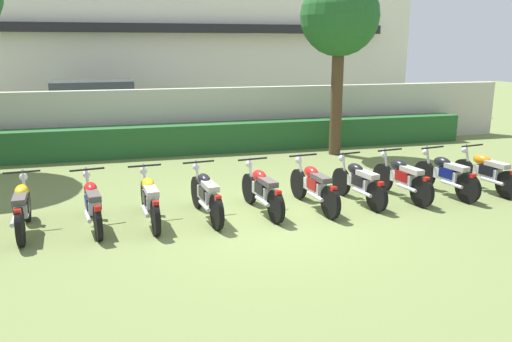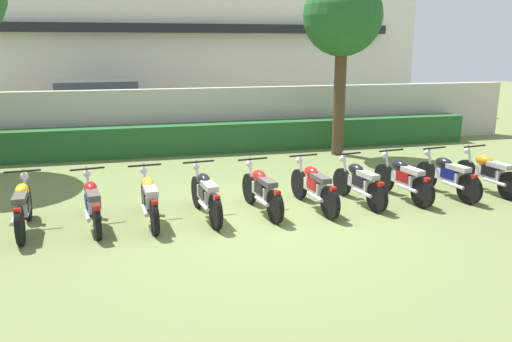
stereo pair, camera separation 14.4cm
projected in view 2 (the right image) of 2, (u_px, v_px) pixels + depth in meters
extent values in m
plane|color=olive|center=(267.00, 221.00, 9.14)|extent=(60.00, 60.00, 0.00)
cube|color=silver|center=(175.00, 38.00, 23.85)|extent=(21.55, 6.00, 6.83)
cube|color=black|center=(182.00, 28.00, 20.71)|extent=(18.11, 0.50, 0.36)
cube|color=#BCB7A8|center=(207.00, 118.00, 15.44)|extent=(20.48, 0.30, 1.83)
cube|color=#235628|center=(211.00, 138.00, 14.90)|extent=(16.38, 0.70, 0.86)
cube|color=#9EA3A8|center=(105.00, 114.00, 17.84)|extent=(4.60, 2.11, 1.00)
cube|color=#2D333D|center=(97.00, 90.00, 17.58)|extent=(2.79, 1.85, 0.65)
cylinder|color=black|center=(148.00, 119.00, 19.25)|extent=(0.69, 0.26, 0.68)
cylinder|color=black|center=(153.00, 127.00, 17.53)|extent=(0.69, 0.26, 0.68)
cylinder|color=black|center=(60.00, 123.00, 18.33)|extent=(0.69, 0.26, 0.68)
cylinder|color=black|center=(56.00, 131.00, 16.62)|extent=(0.69, 0.26, 0.68)
cylinder|color=#4C3823|center=(339.00, 101.00, 14.35)|extent=(0.33, 0.33, 3.10)
sphere|color=#235B28|center=(343.00, 16.00, 13.80)|extent=(2.17, 2.17, 2.17)
cylinder|color=black|center=(27.00, 203.00, 9.14)|extent=(0.14, 0.63, 0.62)
cylinder|color=black|center=(20.00, 226.00, 7.99)|extent=(0.14, 0.63, 0.62)
cube|color=silver|center=(23.00, 206.00, 8.48)|extent=(0.25, 0.61, 0.22)
ellipsoid|color=yellow|center=(22.00, 190.00, 8.58)|extent=(0.25, 0.46, 0.22)
cube|color=#4C4742|center=(20.00, 198.00, 8.22)|extent=(0.24, 0.53, 0.10)
cube|color=red|center=(17.00, 211.00, 7.83)|extent=(0.11, 0.09, 0.08)
cylinder|color=silver|center=(25.00, 187.00, 8.98)|extent=(0.07, 0.23, 0.65)
cylinder|color=black|center=(22.00, 171.00, 8.82)|extent=(0.60, 0.08, 0.04)
sphere|color=silver|center=(24.00, 176.00, 9.04)|extent=(0.14, 0.14, 0.14)
cylinder|color=silver|center=(14.00, 219.00, 8.25)|extent=(0.11, 0.55, 0.07)
cube|color=black|center=(22.00, 204.00, 8.43)|extent=(0.27, 0.38, 0.20)
cylinder|color=black|center=(89.00, 200.00, 9.41)|extent=(0.18, 0.57, 0.56)
cylinder|color=black|center=(97.00, 223.00, 8.22)|extent=(0.18, 0.57, 0.56)
cube|color=silver|center=(93.00, 203.00, 8.74)|extent=(0.29, 0.62, 0.22)
ellipsoid|color=red|center=(91.00, 188.00, 8.83)|extent=(0.29, 0.47, 0.22)
cube|color=#4C4742|center=(93.00, 195.00, 8.48)|extent=(0.28, 0.54, 0.10)
cube|color=red|center=(97.00, 208.00, 8.07)|extent=(0.11, 0.09, 0.08)
cylinder|color=silver|center=(88.00, 185.00, 9.26)|extent=(0.08, 0.23, 0.65)
cylinder|color=black|center=(87.00, 169.00, 9.10)|extent=(0.60, 0.13, 0.04)
sphere|color=silver|center=(87.00, 174.00, 9.31)|extent=(0.14, 0.14, 0.14)
cylinder|color=silver|center=(87.00, 216.00, 8.50)|extent=(0.15, 0.55, 0.07)
cube|color=navy|center=(93.00, 201.00, 8.68)|extent=(0.29, 0.39, 0.20)
cylinder|color=black|center=(145.00, 196.00, 9.62)|extent=(0.14, 0.60, 0.59)
cylinder|color=black|center=(155.00, 217.00, 8.43)|extent=(0.14, 0.60, 0.59)
cube|color=silver|center=(150.00, 199.00, 8.94)|extent=(0.25, 0.61, 0.22)
ellipsoid|color=yellow|center=(148.00, 184.00, 9.04)|extent=(0.25, 0.46, 0.22)
cube|color=#B2ADA3|center=(151.00, 191.00, 8.68)|extent=(0.24, 0.53, 0.10)
cube|color=red|center=(155.00, 203.00, 8.27)|extent=(0.11, 0.09, 0.08)
cylinder|color=silver|center=(145.00, 181.00, 9.46)|extent=(0.07, 0.23, 0.65)
cylinder|color=black|center=(145.00, 165.00, 9.30)|extent=(0.60, 0.08, 0.04)
sphere|color=silver|center=(144.00, 170.00, 9.52)|extent=(0.14, 0.14, 0.14)
cylinder|color=silver|center=(145.00, 211.00, 8.70)|extent=(0.11, 0.55, 0.07)
cube|color=black|center=(150.00, 197.00, 8.88)|extent=(0.27, 0.38, 0.20)
cylinder|color=black|center=(197.00, 192.00, 9.85)|extent=(0.16, 0.62, 0.62)
cylinder|color=black|center=(216.00, 212.00, 8.68)|extent=(0.16, 0.62, 0.62)
cube|color=silver|center=(206.00, 194.00, 9.18)|extent=(0.27, 0.62, 0.22)
ellipsoid|color=black|center=(204.00, 180.00, 9.28)|extent=(0.27, 0.46, 0.22)
cube|color=#B2ADA3|center=(209.00, 186.00, 8.92)|extent=(0.26, 0.54, 0.10)
cube|color=red|center=(217.00, 198.00, 8.52)|extent=(0.11, 0.09, 0.08)
cylinder|color=silver|center=(198.00, 177.00, 9.69)|extent=(0.08, 0.23, 0.65)
cylinder|color=black|center=(199.00, 162.00, 9.53)|extent=(0.60, 0.10, 0.04)
sphere|color=silver|center=(196.00, 167.00, 9.75)|extent=(0.14, 0.14, 0.14)
cylinder|color=silver|center=(204.00, 206.00, 8.95)|extent=(0.13, 0.55, 0.07)
cube|color=black|center=(207.00, 192.00, 9.12)|extent=(0.28, 0.38, 0.20)
cylinder|color=black|center=(250.00, 188.00, 10.11)|extent=(0.17, 0.61, 0.60)
cylinder|color=black|center=(275.00, 207.00, 8.98)|extent=(0.17, 0.61, 0.60)
cube|color=silver|center=(263.00, 190.00, 9.46)|extent=(0.28, 0.62, 0.22)
ellipsoid|color=red|center=(259.00, 176.00, 9.56)|extent=(0.28, 0.47, 0.22)
cube|color=#4C4742|center=(267.00, 182.00, 9.21)|extent=(0.27, 0.54, 0.10)
cube|color=red|center=(278.00, 193.00, 8.82)|extent=(0.11, 0.09, 0.08)
cylinder|color=silver|center=(251.00, 174.00, 9.96)|extent=(0.08, 0.23, 0.65)
cylinder|color=black|center=(253.00, 159.00, 9.80)|extent=(0.60, 0.11, 0.04)
sphere|color=silver|center=(249.00, 164.00, 10.01)|extent=(0.14, 0.14, 0.14)
cylinder|color=silver|center=(262.00, 201.00, 9.23)|extent=(0.14, 0.55, 0.07)
cube|color=black|center=(264.00, 188.00, 9.41)|extent=(0.29, 0.39, 0.20)
cylinder|color=black|center=(299.00, 184.00, 10.40)|extent=(0.15, 0.62, 0.62)
cylinder|color=black|center=(330.00, 203.00, 9.18)|extent=(0.15, 0.62, 0.62)
cube|color=silver|center=(315.00, 186.00, 9.71)|extent=(0.26, 0.62, 0.22)
ellipsoid|color=red|center=(311.00, 172.00, 9.81)|extent=(0.26, 0.46, 0.22)
cube|color=#4C4742|center=(321.00, 178.00, 9.45)|extent=(0.25, 0.54, 0.10)
cube|color=red|center=(333.00, 189.00, 9.02)|extent=(0.11, 0.09, 0.08)
cylinder|color=silver|center=(301.00, 170.00, 10.24)|extent=(0.07, 0.23, 0.65)
cylinder|color=black|center=(303.00, 155.00, 10.09)|extent=(0.60, 0.10, 0.04)
sphere|color=silver|center=(299.00, 160.00, 10.30)|extent=(0.14, 0.14, 0.14)
cylinder|color=silver|center=(315.00, 197.00, 9.47)|extent=(0.13, 0.55, 0.07)
cube|color=#A51414|center=(316.00, 184.00, 9.65)|extent=(0.28, 0.38, 0.20)
cylinder|color=black|center=(342.00, 182.00, 10.64)|extent=(0.18, 0.59, 0.58)
cylinder|color=black|center=(377.00, 197.00, 9.56)|extent=(0.18, 0.59, 0.58)
cube|color=silver|center=(360.00, 183.00, 10.02)|extent=(0.29, 0.62, 0.22)
ellipsoid|color=black|center=(356.00, 169.00, 10.11)|extent=(0.29, 0.47, 0.22)
cube|color=#B2ADA3|center=(368.00, 175.00, 9.76)|extent=(0.28, 0.54, 0.10)
cube|color=red|center=(381.00, 184.00, 9.40)|extent=(0.11, 0.09, 0.08)
cylinder|color=silver|center=(345.00, 168.00, 10.48)|extent=(0.09, 0.23, 0.65)
cylinder|color=black|center=(348.00, 154.00, 10.32)|extent=(0.60, 0.13, 0.04)
sphere|color=silver|center=(343.00, 158.00, 10.54)|extent=(0.14, 0.14, 0.14)
cylinder|color=silver|center=(362.00, 193.00, 9.78)|extent=(0.16, 0.55, 0.07)
cube|color=black|center=(362.00, 181.00, 9.96)|extent=(0.29, 0.39, 0.20)
cylinder|color=black|center=(384.00, 178.00, 10.91)|extent=(0.18, 0.61, 0.61)
cylinder|color=black|center=(423.00, 193.00, 9.82)|extent=(0.18, 0.61, 0.61)
cube|color=silver|center=(404.00, 178.00, 10.28)|extent=(0.29, 0.62, 0.22)
ellipsoid|color=black|center=(400.00, 166.00, 10.38)|extent=(0.28, 0.47, 0.22)
cube|color=#B2ADA3|center=(413.00, 171.00, 10.03)|extent=(0.28, 0.54, 0.10)
cube|color=red|center=(427.00, 180.00, 9.66)|extent=(0.11, 0.09, 0.08)
cylinder|color=silver|center=(388.00, 164.00, 10.75)|extent=(0.08, 0.23, 0.65)
cylinder|color=black|center=(391.00, 150.00, 10.59)|extent=(0.60, 0.13, 0.04)
sphere|color=silver|center=(385.00, 155.00, 10.81)|extent=(0.14, 0.14, 0.14)
cylinder|color=silver|center=(407.00, 188.00, 10.05)|extent=(0.15, 0.55, 0.07)
cube|color=#A51414|center=(406.00, 177.00, 10.23)|extent=(0.29, 0.39, 0.20)
cylinder|color=black|center=(426.00, 175.00, 11.15)|extent=(0.19, 0.61, 0.60)
cylinder|color=black|center=(469.00, 189.00, 10.06)|extent=(0.19, 0.61, 0.60)
cube|color=silver|center=(449.00, 175.00, 10.53)|extent=(0.30, 0.62, 0.22)
ellipsoid|color=black|center=(444.00, 163.00, 10.62)|extent=(0.29, 0.47, 0.22)
cube|color=#B2ADA3|center=(458.00, 168.00, 10.27)|extent=(0.28, 0.55, 0.10)
cube|color=red|center=(475.00, 177.00, 9.91)|extent=(0.11, 0.10, 0.08)
cylinder|color=silver|center=(430.00, 162.00, 11.00)|extent=(0.09, 0.23, 0.65)
cylinder|color=black|center=(434.00, 148.00, 10.84)|extent=(0.60, 0.14, 0.04)
sphere|color=silver|center=(427.00, 153.00, 11.05)|extent=(0.14, 0.14, 0.14)
cylinder|color=silver|center=(453.00, 185.00, 10.29)|extent=(0.16, 0.55, 0.07)
cube|color=navy|center=(451.00, 174.00, 10.47)|extent=(0.30, 0.40, 0.20)
cylinder|color=black|center=(466.00, 173.00, 11.39)|extent=(0.18, 0.59, 0.59)
cylinder|color=black|center=(511.00, 186.00, 10.31)|extent=(0.18, 0.59, 0.59)
cube|color=silver|center=(490.00, 173.00, 10.77)|extent=(0.29, 0.62, 0.22)
ellipsoid|color=orange|center=(484.00, 161.00, 10.87)|extent=(0.29, 0.47, 0.22)
cube|color=#B2ADA3|center=(500.00, 165.00, 10.51)|extent=(0.28, 0.54, 0.10)
cylinder|color=silver|center=(470.00, 160.00, 11.23)|extent=(0.08, 0.23, 0.65)
cylinder|color=black|center=(475.00, 146.00, 11.07)|extent=(0.60, 0.13, 0.04)
sphere|color=silver|center=(467.00, 151.00, 11.29)|extent=(0.14, 0.14, 0.14)
cylinder|color=silver|center=(494.00, 182.00, 10.53)|extent=(0.15, 0.55, 0.07)
cube|color=black|center=(492.00, 171.00, 10.71)|extent=(0.29, 0.39, 0.20)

